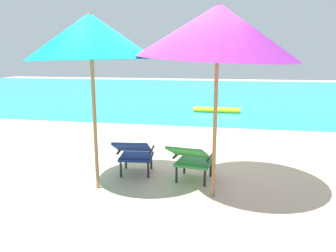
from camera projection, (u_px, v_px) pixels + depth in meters
ground_plane at (193, 125)px, 9.06m from camera, size 40.00×40.00×0.00m
ocean_band at (212, 92)px, 17.54m from camera, size 40.00×18.00×0.01m
swim_buoy at (217, 110)px, 11.14m from camera, size 1.60×0.18×0.18m
lounge_chair_left at (134, 153)px, 5.09m from camera, size 0.64×0.93×0.68m
lounge_chair_right at (191, 158)px, 4.81m from camera, size 0.65×0.94×0.68m
beach_umbrella_left at (91, 37)px, 4.28m from camera, size 2.21×2.20×2.47m
beach_umbrella_right at (218, 31)px, 3.99m from camera, size 2.91×2.90×2.58m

